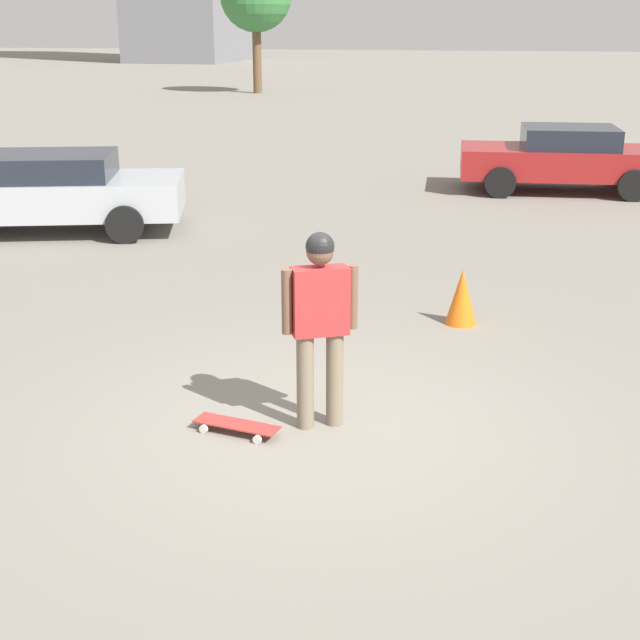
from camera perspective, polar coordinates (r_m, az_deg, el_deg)
The scene contains 6 objects.
ground_plane at distance 7.85m, azimuth 0.00°, elevation -6.73°, with size 220.00×220.00×0.00m, color gray.
person at distance 7.48m, azimuth 0.00°, elevation 0.35°, with size 0.60×0.39×1.73m.
skateboard at distance 7.72m, azimuth -5.36°, elevation -6.73°, with size 0.79×0.38×0.09m.
car_parked_near at distance 15.62m, azimuth -17.05°, elevation 7.91°, with size 4.80×3.05×1.31m.
car_parked_far at distance 19.34m, azimuth 15.34°, elevation 10.00°, with size 4.28×2.27×1.33m.
traffic_cone at distance 10.45m, azimuth 9.06°, elevation 1.50°, with size 0.36×0.36×0.66m.
Camera 1 is at (1.53, -6.94, 3.35)m, focal length 50.00 mm.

